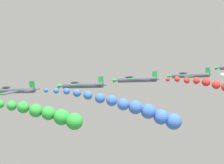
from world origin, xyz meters
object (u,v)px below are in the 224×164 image
(airplane_left_inner, at_px, (14,90))
(airplane_right_outer, at_px, (190,75))
(airplane_right_inner, at_px, (82,85))
(airplane_left_outer, at_px, (136,80))

(airplane_left_inner, bearing_deg, airplane_right_outer, -38.90)
(airplane_right_inner, relative_size, airplane_right_outer, 1.00)
(airplane_left_inner, distance_m, airplane_left_outer, 27.73)
(airplane_left_inner, height_order, airplane_right_inner, airplane_right_inner)
(airplane_left_outer, bearing_deg, airplane_left_inner, 140.27)
(airplane_left_inner, relative_size, airplane_right_inner, 1.00)
(airplane_left_inner, distance_m, airplane_right_inner, 14.07)
(airplane_right_outer, bearing_deg, airplane_left_outer, 142.61)
(airplane_left_inner, height_order, airplane_right_outer, airplane_right_outer)
(airplane_right_inner, relative_size, airplane_left_outer, 1.00)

